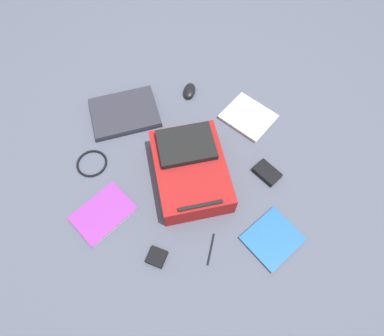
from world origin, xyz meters
The scene contains 11 objects.
ground_plane centered at (0.00, 0.00, 0.00)m, with size 3.38×3.38×0.00m, color #4C5160.
backpack centered at (0.00, 0.05, 0.07)m, with size 0.41×0.50×0.15m.
laptop centered at (0.36, -0.29, 0.02)m, with size 0.41×0.36×0.03m.
book_blue centered at (0.38, 0.27, 0.01)m, with size 0.31×0.31×0.02m.
book_comic centered at (-0.30, -0.29, 0.01)m, with size 0.32×0.32×0.02m.
book_manual centered at (-0.38, 0.35, 0.01)m, with size 0.30×0.30×0.01m.
computer_mouse centered at (0.02, -0.45, 0.02)m, with size 0.06×0.11×0.04m, color black.
cable_coil centered at (0.48, 0.01, 0.01)m, with size 0.15×0.15×0.01m, color black.
power_brick centered at (-0.37, 0.03, 0.01)m, with size 0.08×0.12×0.03m, color black.
pen_black centered at (-0.11, 0.41, 0.00)m, with size 0.01×0.01×0.14m, color black.
earbud_pouch centered at (0.12, 0.45, 0.01)m, with size 0.07×0.07×0.03m, color black.
Camera 1 is at (-0.04, 0.75, 1.40)m, focal length 30.50 mm.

